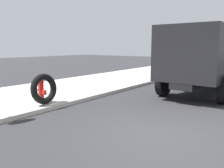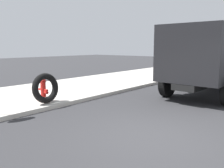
# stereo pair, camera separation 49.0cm
# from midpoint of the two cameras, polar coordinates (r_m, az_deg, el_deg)

# --- Properties ---
(ground_plane) EXTENTS (80.00, 80.00, 0.00)m
(ground_plane) POSITION_cam_midpoint_polar(r_m,az_deg,el_deg) (6.09, 12.27, -12.24)
(ground_plane) COLOR #2D2D30
(sidewalk_curb) EXTENTS (36.00, 5.00, 0.15)m
(sidewalk_curb) POSITION_cam_midpoint_polar(r_m,az_deg,el_deg) (10.62, -20.48, -3.02)
(sidewalk_curb) COLOR #BCB7AD
(sidewalk_curb) RESTS_ON ground
(fire_hydrant) EXTENTS (0.22, 0.51, 0.85)m
(fire_hydrant) POSITION_cam_midpoint_polar(r_m,az_deg,el_deg) (9.21, -14.61, -1.16)
(fire_hydrant) COLOR red
(fire_hydrant) RESTS_ON sidewalk_curb
(loose_tire) EXTENTS (1.09, 0.36, 1.10)m
(loose_tire) POSITION_cam_midpoint_polar(r_m,az_deg,el_deg) (8.80, -14.05, -0.98)
(loose_tire) COLOR black
(loose_tire) RESTS_ON sidewalk_curb
(dump_truck_gray) EXTENTS (7.06, 2.95, 3.00)m
(dump_truck_gray) POSITION_cam_midpoint_polar(r_m,az_deg,el_deg) (12.14, 24.45, 5.51)
(dump_truck_gray) COLOR slate
(dump_truck_gray) RESTS_ON ground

